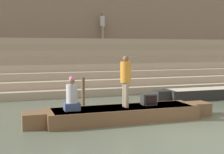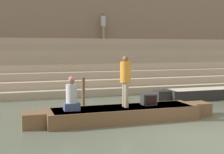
{
  "view_description": "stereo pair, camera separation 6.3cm",
  "coord_description": "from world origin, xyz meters",
  "px_view_note": "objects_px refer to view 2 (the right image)",
  "views": [
    {
      "loc": [
        -5.0,
        -7.22,
        2.45
      ],
      "look_at": [
        -1.46,
        3.6,
        1.37
      ],
      "focal_mm": 50.0,
      "sensor_mm": 36.0,
      "label": 1
    },
    {
      "loc": [
        -4.94,
        -7.24,
        2.45
      ],
      "look_at": [
        -1.46,
        3.6,
        1.37
      ],
      "focal_mm": 50.0,
      "sensor_mm": 36.0,
      "label": 2
    }
  ],
  "objects_px": {
    "moored_boat_shore": "(211,93)",
    "person_on_steps": "(103,24)",
    "rowboat_main": "(123,114)",
    "person_standing": "(125,78)",
    "tv_set": "(149,99)",
    "person_rowing": "(72,97)",
    "mooring_post": "(83,94)"
  },
  "relations": [
    {
      "from": "moored_boat_shore",
      "to": "person_on_steps",
      "type": "height_order",
      "value": "person_on_steps"
    },
    {
      "from": "rowboat_main",
      "to": "person_on_steps",
      "type": "height_order",
      "value": "person_on_steps"
    },
    {
      "from": "person_standing",
      "to": "tv_set",
      "type": "distance_m",
      "value": 1.2
    },
    {
      "from": "person_rowing",
      "to": "person_standing",
      "type": "bearing_deg",
      "value": -8.88
    },
    {
      "from": "mooring_post",
      "to": "person_on_steps",
      "type": "bearing_deg",
      "value": 68.68
    },
    {
      "from": "person_standing",
      "to": "moored_boat_shore",
      "type": "distance_m",
      "value": 6.41
    },
    {
      "from": "rowboat_main",
      "to": "tv_set",
      "type": "relative_size",
      "value": 14.03
    },
    {
      "from": "tv_set",
      "to": "person_on_steps",
      "type": "relative_size",
      "value": 0.28
    },
    {
      "from": "moored_boat_shore",
      "to": "mooring_post",
      "type": "xyz_separation_m",
      "value": [
        -6.48,
        -0.95,
        0.38
      ]
    },
    {
      "from": "person_standing",
      "to": "person_rowing",
      "type": "xyz_separation_m",
      "value": [
        -1.81,
        -0.01,
        -0.56
      ]
    },
    {
      "from": "rowboat_main",
      "to": "mooring_post",
      "type": "relative_size",
      "value": 5.02
    },
    {
      "from": "rowboat_main",
      "to": "moored_boat_shore",
      "type": "relative_size",
      "value": 1.11
    },
    {
      "from": "moored_boat_shore",
      "to": "person_standing",
      "type": "bearing_deg",
      "value": -147.51
    },
    {
      "from": "person_on_steps",
      "to": "tv_set",
      "type": "bearing_deg",
      "value": 82.27
    },
    {
      "from": "rowboat_main",
      "to": "mooring_post",
      "type": "bearing_deg",
      "value": 114.95
    },
    {
      "from": "person_standing",
      "to": "tv_set",
      "type": "relative_size",
      "value": 3.68
    },
    {
      "from": "person_on_steps",
      "to": "rowboat_main",
      "type": "bearing_deg",
      "value": 76.98
    },
    {
      "from": "tv_set",
      "to": "mooring_post",
      "type": "xyz_separation_m",
      "value": [
        -1.87,
        1.97,
        -0.01
      ]
    },
    {
      "from": "person_on_steps",
      "to": "mooring_post",
      "type": "bearing_deg",
      "value": 68.26
    },
    {
      "from": "person_standing",
      "to": "moored_boat_shore",
      "type": "bearing_deg",
      "value": 38.42
    },
    {
      "from": "rowboat_main",
      "to": "person_rowing",
      "type": "height_order",
      "value": "person_rowing"
    },
    {
      "from": "person_standing",
      "to": "person_on_steps",
      "type": "relative_size",
      "value": 1.03
    },
    {
      "from": "person_rowing",
      "to": "tv_set",
      "type": "xyz_separation_m",
      "value": [
        2.71,
        0.13,
        -0.24
      ]
    },
    {
      "from": "person_rowing",
      "to": "person_on_steps",
      "type": "xyz_separation_m",
      "value": [
        4.0,
        10.2,
        3.1
      ]
    },
    {
      "from": "person_on_steps",
      "to": "person_standing",
      "type": "bearing_deg",
      "value": 77.43
    },
    {
      "from": "rowboat_main",
      "to": "mooring_post",
      "type": "distance_m",
      "value": 2.3
    },
    {
      "from": "person_standing",
      "to": "mooring_post",
      "type": "distance_m",
      "value": 2.44
    },
    {
      "from": "person_standing",
      "to": "person_rowing",
      "type": "distance_m",
      "value": 1.9
    },
    {
      "from": "person_standing",
      "to": "person_rowing",
      "type": "height_order",
      "value": "person_standing"
    },
    {
      "from": "rowboat_main",
      "to": "mooring_post",
      "type": "xyz_separation_m",
      "value": [
        -0.88,
        2.09,
        0.4
      ]
    },
    {
      "from": "rowboat_main",
      "to": "person_standing",
      "type": "xyz_separation_m",
      "value": [
        0.09,
        0.0,
        1.21
      ]
    },
    {
      "from": "person_standing",
      "to": "moored_boat_shore",
      "type": "height_order",
      "value": "person_standing"
    }
  ]
}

